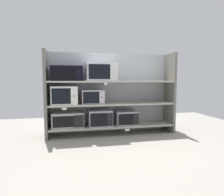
{
  "coord_description": "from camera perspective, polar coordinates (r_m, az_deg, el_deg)",
  "views": [
    {
      "loc": [
        -0.79,
        -3.79,
        1.07
      ],
      "look_at": [
        0.0,
        0.0,
        0.71
      ],
      "focal_mm": 31.88,
      "sensor_mm": 36.0,
      "label": 1
    }
  ],
  "objects": [
    {
      "name": "microwave_2",
      "position": [
        4.01,
        4.01,
        -5.63
      ],
      "size": [
        0.43,
        0.38,
        0.27
      ],
      "color": "#999AA5",
      "rests_on": "shelf_0"
    },
    {
      "name": "microwave_0",
      "position": [
        3.87,
        -12.48,
        -6.08
      ],
      "size": [
        0.58,
        0.38,
        0.28
      ],
      "color": "#A3A0A0",
      "rests_on": "shelf_0"
    },
    {
      "name": "upright_left",
      "position": [
        3.83,
        -18.32,
        0.98
      ],
      "size": [
        0.05,
        0.45,
        1.61
      ],
      "primitive_type": "cube",
      "color": "#68645B",
      "rests_on": "ground"
    },
    {
      "name": "microwave_1",
      "position": [
        3.9,
        -3.52,
        -5.67
      ],
      "size": [
        0.44,
        0.43,
        0.31
      ],
      "color": "#A09DAF",
      "rests_on": "shelf_0"
    },
    {
      "name": "back_panel",
      "position": [
        4.12,
        -0.69,
        1.54
      ],
      "size": [
        2.6,
        0.04,
        1.61
      ],
      "primitive_type": "cube",
      "color": "#9EA3A8",
      "rests_on": "ground"
    },
    {
      "name": "upright_right",
      "position": [
        4.31,
        16.24,
        1.49
      ],
      "size": [
        0.05,
        0.45,
        1.61
      ],
      "primitive_type": "cube",
      "color": "#68645B",
      "rests_on": "ground"
    },
    {
      "name": "microwave_5",
      "position": [
        3.79,
        -12.83,
        6.86
      ],
      "size": [
        0.57,
        0.44,
        0.27
      ],
      "color": "black",
      "rests_on": "shelf_2"
    },
    {
      "name": "shelf_2",
      "position": [
        3.88,
        0.0,
        4.74
      ],
      "size": [
        2.4,
        0.45,
        0.03
      ],
      "primitive_type": "cube",
      "color": "#ADA899"
    },
    {
      "name": "shelf_1",
      "position": [
        3.9,
        0.0,
        -1.68
      ],
      "size": [
        2.4,
        0.45,
        0.03
      ],
      "primitive_type": "cube",
      "color": "#ADA899"
    },
    {
      "name": "microwave_3",
      "position": [
        3.8,
        -13.45,
        0.77
      ],
      "size": [
        0.47,
        0.43,
        0.34
      ],
      "color": "white",
      "rests_on": "shelf_1"
    },
    {
      "name": "shelf_0",
      "position": [
        3.98,
        0.0,
        -7.93
      ],
      "size": [
        2.4,
        0.45,
        0.03
      ],
      "primitive_type": "cube",
      "color": "#ADA899",
      "rests_on": "ground"
    },
    {
      "name": "price_tag_1",
      "position": [
        3.6,
        -13.55,
        -3.03
      ],
      "size": [
        0.08,
        0.0,
        0.04
      ],
      "primitive_type": "cube",
      "color": "white"
    },
    {
      "name": "ground",
      "position": [
        3.1,
        3.89,
        -15.19
      ],
      "size": [
        6.4,
        6.0,
        0.02
      ],
      "primitive_type": "cube",
      "color": "gray"
    },
    {
      "name": "price_tag_2",
      "position": [
        3.62,
        -1.82,
        4.1
      ],
      "size": [
        0.05,
        0.0,
        0.03
      ],
      "primitive_type": "cube",
      "color": "white"
    },
    {
      "name": "microwave_4",
      "position": [
        3.83,
        -5.54,
        0.34
      ],
      "size": [
        0.42,
        0.34,
        0.26
      ],
      "color": "#BEB6C2",
      "rests_on": "shelf_1"
    },
    {
      "name": "microwave_6",
      "position": [
        3.84,
        -3.11,
        7.43
      ],
      "size": [
        0.56,
        0.43,
        0.33
      ],
      "color": "silver",
      "rests_on": "shelf_2"
    },
    {
      "name": "price_tag_0",
      "position": [
        3.83,
        4.41,
        -9.11
      ],
      "size": [
        0.08,
        0.0,
        0.04
      ],
      "primitive_type": "cube",
      "color": "white"
    }
  ]
}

